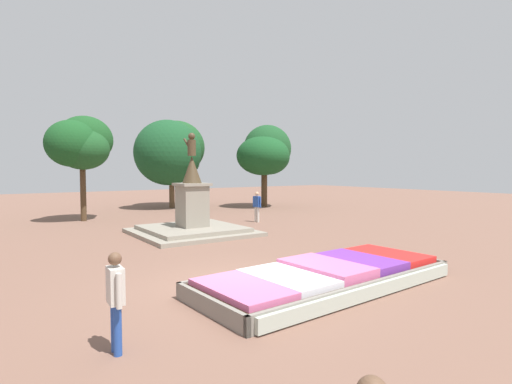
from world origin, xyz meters
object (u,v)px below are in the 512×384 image
object	(u,v)px
flower_planter	(329,276)
pedestrian_with_handbag	(257,205)
statue_monument	(192,218)
pedestrian_near_planter	(116,296)

from	to	relation	value
flower_planter	pedestrian_with_handbag	bearing A→B (deg)	63.72
statue_monument	pedestrian_near_planter	bearing A→B (deg)	-121.40
flower_planter	statue_monument	distance (m)	9.25
pedestrian_with_handbag	pedestrian_near_planter	world-z (taller)	pedestrian_with_handbag
pedestrian_with_handbag	pedestrian_near_planter	xyz separation A→B (m)	(-10.77, -11.64, -0.05)
pedestrian_with_handbag	pedestrian_near_planter	distance (m)	15.86
flower_planter	pedestrian_near_planter	world-z (taller)	pedestrian_near_planter
pedestrian_with_handbag	statue_monument	bearing A→B (deg)	-160.18
statue_monument	pedestrian_near_planter	world-z (taller)	statue_monument
flower_planter	pedestrian_with_handbag	size ratio (longest dim) A/B	4.15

